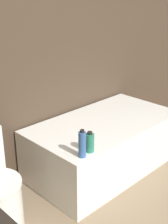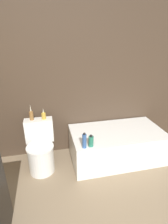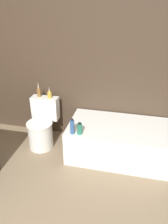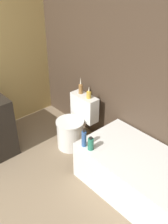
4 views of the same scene
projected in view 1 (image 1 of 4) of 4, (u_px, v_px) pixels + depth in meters
The scene contains 3 objects.
bathtub at pixel (104, 144), 3.03m from camera, with size 1.46×0.79×0.50m.
shampoo_bottle_tall at pixel (82, 144), 2.28m from camera, with size 0.06×0.06×0.22m.
shampoo_bottle_short at pixel (90, 142), 2.37m from camera, with size 0.07×0.07×0.17m.
Camera 1 is at (-1.25, 0.15, 1.69)m, focal length 50.00 mm.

